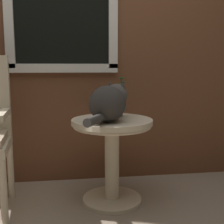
{
  "coord_description": "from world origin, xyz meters",
  "views": [
    {
      "loc": [
        -0.09,
        -1.73,
        0.95
      ],
      "look_at": [
        0.18,
        0.26,
        0.65
      ],
      "focal_mm": 47.81,
      "sensor_mm": 36.0,
      "label": 1
    }
  ],
  "objects": [
    {
      "name": "ground_plane",
      "position": [
        0.0,
        0.0,
        0.0
      ],
      "size": [
        6.0,
        6.0,
        0.0
      ],
      "primitive_type": "plane",
      "color": "gray"
    },
    {
      "name": "back_wall",
      "position": [
        -0.01,
        0.74,
        1.31
      ],
      "size": [
        4.0,
        0.07,
        2.6
      ],
      "color": "brown",
      "rests_on": "ground_plane"
    },
    {
      "name": "wicker_side_table",
      "position": [
        0.18,
        0.26,
        0.42
      ],
      "size": [
        0.56,
        0.56,
        0.6
      ],
      "color": "beige",
      "rests_on": "ground_plane"
    },
    {
      "name": "cat",
      "position": [
        0.15,
        0.2,
        0.72
      ],
      "size": [
        0.34,
        0.53,
        0.26
      ],
      "color": "#33302D",
      "rests_on": "wicker_side_table"
    },
    {
      "name": "pewter_vase_with_ivy",
      "position": [
        0.25,
        0.37,
        0.68
      ],
      "size": [
        0.11,
        0.11,
        0.28
      ],
      "color": "slate",
      "rests_on": "wicker_side_table"
    }
  ]
}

